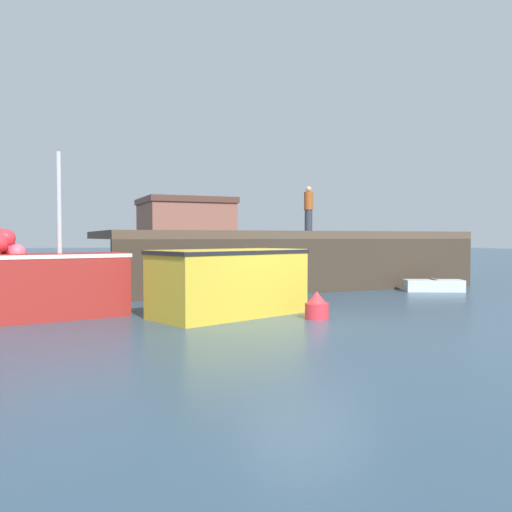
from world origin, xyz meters
TOP-DOWN VIEW (x-y plane):
  - ground at (0.00, 0.00)m, footprint 120.00×160.00m
  - pier at (3.01, 7.53)m, footprint 12.31×6.58m
  - fishing_boat_near_left at (-4.63, 2.60)m, footprint 3.15×1.72m
  - fishing_boat_near_right at (-1.09, 1.51)m, footprint 3.74×2.59m
  - rowboat at (6.65, 3.86)m, footprint 1.90×1.35m
  - dockworker at (4.60, 8.35)m, footprint 0.34×0.34m
  - warehouse at (7.38, 35.95)m, footprint 7.49×7.24m
  - mooring_buoy_foreground at (0.45, 0.36)m, footprint 0.50×0.50m

SIDE VIEW (x-z plane):
  - ground at x=0.00m, z-range -0.10..0.00m
  - rowboat at x=6.65m, z-range -0.02..0.39m
  - mooring_buoy_foreground at x=0.45m, z-range -0.03..0.55m
  - fishing_boat_near_right at x=-1.09m, z-range 0.04..1.48m
  - fishing_boat_near_left at x=-4.63m, z-range -0.94..2.58m
  - pier at x=3.01m, z-range 0.60..2.51m
  - warehouse at x=7.38m, z-range 0.02..5.11m
  - dockworker at x=4.60m, z-range 1.92..3.64m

